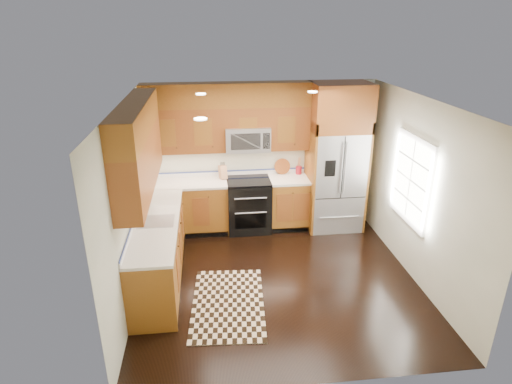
{
  "coord_description": "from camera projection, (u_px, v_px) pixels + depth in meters",
  "views": [
    {
      "loc": [
        -0.94,
        -5.3,
        3.58
      ],
      "look_at": [
        -0.24,
        0.6,
        1.15
      ],
      "focal_mm": 30.0,
      "sensor_mm": 36.0,
      "label": 1
    }
  ],
  "objects": [
    {
      "name": "base_cabinets",
      "position": [
        193.0,
        228.0,
        6.85
      ],
      "size": [
        2.85,
        3.0,
        0.9
      ],
      "color": "#94521C",
      "rests_on": "ground"
    },
    {
      "name": "utensil_crock",
      "position": [
        299.0,
        168.0,
        7.76
      ],
      "size": [
        0.13,
        0.13,
        0.31
      ],
      "color": "maroon",
      "rests_on": "countertop"
    },
    {
      "name": "ground",
      "position": [
        277.0,
        278.0,
        6.33
      ],
      "size": [
        4.0,
        4.0,
        0.0
      ],
      "primitive_type": "plane",
      "color": "black",
      "rests_on": "ground"
    },
    {
      "name": "wall_left",
      "position": [
        129.0,
        205.0,
        5.62
      ],
      "size": [
        0.02,
        4.0,
        2.6
      ],
      "primitive_type": "cube",
      "color": "silver",
      "rests_on": "ground"
    },
    {
      "name": "cutting_board",
      "position": [
        282.0,
        173.0,
        7.79
      ],
      "size": [
        0.3,
        0.3,
        0.02
      ],
      "primitive_type": "cylinder",
      "rotation": [
        0.0,
        0.0,
        0.04
      ],
      "color": "brown",
      "rests_on": "countertop"
    },
    {
      "name": "window",
      "position": [
        411.0,
        180.0,
        6.2
      ],
      "size": [
        0.04,
        1.1,
        1.3
      ],
      "color": "white",
      "rests_on": "ground"
    },
    {
      "name": "refrigerator",
      "position": [
        337.0,
        158.0,
        7.47
      ],
      "size": [
        0.98,
        0.75,
        2.6
      ],
      "color": "#B2B2B7",
      "rests_on": "ground"
    },
    {
      "name": "range",
      "position": [
        249.0,
        205.0,
        7.66
      ],
      "size": [
        0.76,
        0.67,
        0.95
      ],
      "color": "black",
      "rests_on": "ground"
    },
    {
      "name": "rug",
      "position": [
        228.0,
        303.0,
        5.77
      ],
      "size": [
        1.06,
        1.65,
        0.01
      ],
      "primitive_type": "cube",
      "rotation": [
        0.0,
        0.0,
        -0.07
      ],
      "color": "black",
      "rests_on": "ground"
    },
    {
      "name": "sink_faucet",
      "position": [
        153.0,
        217.0,
        5.97
      ],
      "size": [
        0.54,
        0.44,
        0.37
      ],
      "color": "#B2B2B7",
      "rests_on": "countertop"
    },
    {
      "name": "wall_back",
      "position": [
        260.0,
        155.0,
        7.67
      ],
      "size": [
        4.0,
        0.02,
        2.6
      ],
      "primitive_type": "cube",
      "color": "silver",
      "rests_on": "ground"
    },
    {
      "name": "wall_right",
      "position": [
        418.0,
        191.0,
        6.05
      ],
      "size": [
        0.02,
        4.0,
        2.6
      ],
      "primitive_type": "cube",
      "color": "silver",
      "rests_on": "ground"
    },
    {
      "name": "knife_block",
      "position": [
        223.0,
        172.0,
        7.52
      ],
      "size": [
        0.15,
        0.18,
        0.3
      ],
      "color": "#A97852",
      "rests_on": "countertop"
    },
    {
      "name": "upper_cabinets",
      "position": [
        193.0,
        129.0,
        6.44
      ],
      "size": [
        2.85,
        3.0,
        1.15
      ],
      "color": "brown",
      "rests_on": "ground"
    },
    {
      "name": "microwave",
      "position": [
        248.0,
        139.0,
        7.33
      ],
      "size": [
        0.76,
        0.4,
        0.42
      ],
      "color": "#B2B2B7",
      "rests_on": "ground"
    },
    {
      "name": "countertop",
      "position": [
        200.0,
        198.0,
        6.79
      ],
      "size": [
        2.86,
        3.01,
        0.04
      ],
      "color": "silver",
      "rests_on": "base_cabinets"
    }
  ]
}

